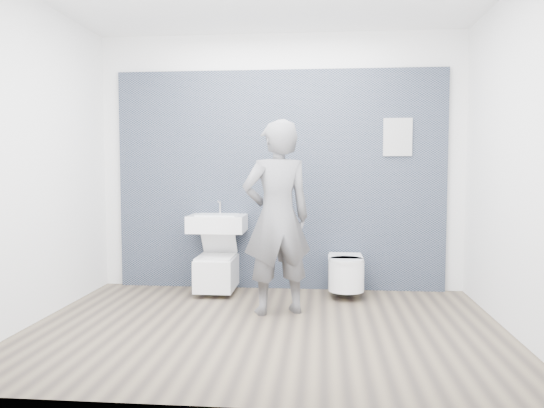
# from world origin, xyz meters

# --- Properties ---
(ground) EXTENTS (4.00, 4.00, 0.00)m
(ground) POSITION_xyz_m (0.00, 0.00, 0.00)
(ground) COLOR brown
(ground) RESTS_ON ground
(room_shell) EXTENTS (4.00, 4.00, 4.00)m
(room_shell) POSITION_xyz_m (0.00, 0.00, 1.74)
(room_shell) COLOR silver
(room_shell) RESTS_ON ground
(tile_wall) EXTENTS (3.60, 0.06, 2.40)m
(tile_wall) POSITION_xyz_m (0.00, 1.47, 0.00)
(tile_wall) COLOR black
(tile_wall) RESTS_ON ground
(washbasin) EXTENTS (0.60, 0.45, 0.45)m
(washbasin) POSITION_xyz_m (-0.65, 1.22, 0.75)
(washbasin) COLOR white
(washbasin) RESTS_ON ground
(toilet_square) EXTENTS (0.40, 0.57, 0.70)m
(toilet_square) POSITION_xyz_m (-0.65, 1.16, 0.24)
(toilet_square) COLOR white
(toilet_square) RESTS_ON ground
(toilet_rounded) EXTENTS (0.36, 0.61, 0.33)m
(toilet_rounded) POSITION_xyz_m (0.72, 1.13, 0.25)
(toilet_rounded) COLOR white
(toilet_rounded) RESTS_ON ground
(info_placard) EXTENTS (0.30, 0.03, 0.40)m
(info_placard) POSITION_xyz_m (1.27, 1.43, 0.00)
(info_placard) COLOR silver
(info_placard) RESTS_ON ground
(visitor) EXTENTS (0.76, 0.63, 1.77)m
(visitor) POSITION_xyz_m (0.06, 0.45, 0.89)
(visitor) COLOR #5D5D62
(visitor) RESTS_ON ground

